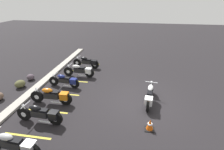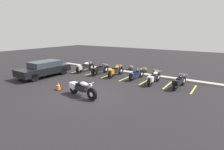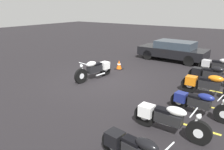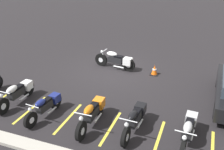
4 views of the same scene
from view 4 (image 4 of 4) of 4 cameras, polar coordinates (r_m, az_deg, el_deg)
The scene contains 13 objects.
ground at distance 13.77m, azimuth 0.20°, elevation 0.83°, with size 60.00×60.00×0.00m, color black.
motorcycle_white_featured at distance 13.89m, azimuth 1.01°, elevation 3.24°, with size 2.33×0.71×0.92m.
parked_bike_0 at distance 8.97m, azimuth 16.25°, elevation -11.41°, with size 0.64×2.28×0.90m.
parked_bike_1 at distance 9.19m, azimuth 5.00°, elevation -9.45°, with size 0.63×2.23×0.88m.
parked_bike_2 at distance 9.46m, azimuth -4.34°, elevation -8.21°, with size 0.64×2.29×0.90m.
parked_bike_3 at distance 10.24m, azimuth -14.28°, elevation -6.52°, with size 0.60×2.06×0.81m.
parked_bike_4 at distance 11.41m, azimuth -19.90°, elevation -3.63°, with size 0.63×2.23×0.88m.
concrete_curb at distance 8.85m, azimuth -15.08°, elevation -15.28°, with size 18.00×0.50×0.12m, color #A8A399.
traffic_cone at distance 13.47m, azimuth 9.22°, elevation 1.05°, with size 0.40×0.40×0.53m.
stall_line_1 at distance 9.17m, azimuth 10.09°, elevation -13.49°, with size 0.10×2.10×0.00m, color gold.
stall_line_2 at distance 9.51m, azimuth -0.26°, elevation -11.43°, with size 0.10×2.10×0.00m, color gold.
stall_line_3 at distance 10.14m, azimuth -9.48°, elevation -9.26°, with size 0.10×2.10×0.00m, color gold.
stall_line_4 at distance 10.99m, azimuth -17.36°, elevation -7.20°, with size 0.10×2.10×0.00m, color gold.
Camera 4 is at (-4.34, 11.78, 5.67)m, focal length 42.00 mm.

